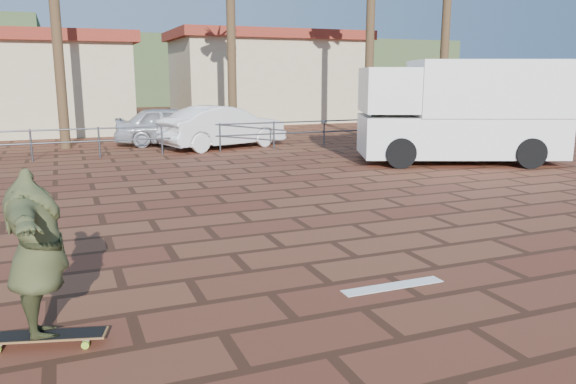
% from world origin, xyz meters
% --- Properties ---
extents(ground, '(120.00, 120.00, 0.00)m').
position_xyz_m(ground, '(0.00, 0.00, 0.00)').
color(ground, brown).
rests_on(ground, ground).
extents(paint_stripe, '(1.40, 0.22, 0.01)m').
position_xyz_m(paint_stripe, '(0.70, -1.20, 0.00)').
color(paint_stripe, white).
rests_on(paint_stripe, ground).
extents(guardrail, '(24.06, 0.06, 1.00)m').
position_xyz_m(guardrail, '(0.00, 12.00, 0.68)').
color(guardrail, '#47494F').
rests_on(guardrail, ground).
extents(building_east, '(10.60, 6.60, 5.00)m').
position_xyz_m(building_east, '(8.00, 24.00, 2.54)').
color(building_east, beige).
rests_on(building_east, ground).
extents(hill_front, '(70.00, 18.00, 6.00)m').
position_xyz_m(hill_front, '(0.00, 50.00, 3.00)').
color(hill_front, '#384C28').
rests_on(hill_front, ground).
extents(longboard, '(1.22, 0.56, 0.12)m').
position_xyz_m(longboard, '(-3.37, -1.28, 0.10)').
color(longboard, olive).
rests_on(longboard, ground).
extents(skateboarder, '(0.73, 2.10, 1.67)m').
position_xyz_m(skateboarder, '(-3.37, -1.28, 0.95)').
color(skateboarder, '#3B4022').
rests_on(skateboarder, longboard).
extents(campervan, '(6.40, 4.50, 3.06)m').
position_xyz_m(campervan, '(8.19, 6.96, 1.61)').
color(campervan, white).
rests_on(campervan, ground).
extents(car_silver, '(4.51, 2.33, 1.47)m').
position_xyz_m(car_silver, '(0.86, 14.64, 0.73)').
color(car_silver, '#B0B3B7').
rests_on(car_silver, ground).
extents(car_white, '(4.92, 2.96, 1.53)m').
position_xyz_m(car_white, '(2.40, 13.00, 0.77)').
color(car_white, white).
rests_on(car_white, ground).
extents(street_sign, '(0.42, 0.09, 2.08)m').
position_xyz_m(street_sign, '(11.09, 10.00, 1.45)').
color(street_sign, gray).
rests_on(street_sign, ground).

